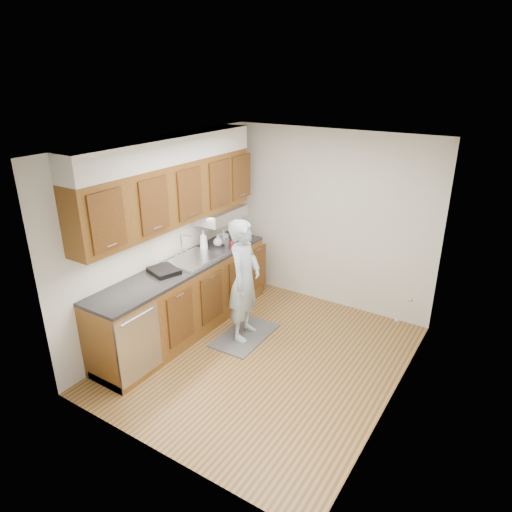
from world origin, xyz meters
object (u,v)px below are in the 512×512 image
at_px(dish_rack, 164,271).
at_px(person, 244,273).
at_px(soap_bottle_a, 204,240).
at_px(steel_can, 227,243).
at_px(soap_bottle_b, 224,236).
at_px(soap_bottle_c, 218,240).
at_px(soda_can, 233,245).

bearing_deg(dish_rack, person, 55.44).
height_order(soap_bottle_a, steel_can, soap_bottle_a).
relative_size(soap_bottle_b, soap_bottle_c, 1.22).
xyz_separation_m(person, dish_rack, (-0.76, -0.59, 0.06)).
bearing_deg(soda_can, steel_can, 162.71).
bearing_deg(dish_rack, soda_can, 94.13).
distance_m(soap_bottle_a, steel_can, 0.34).
relative_size(soap_bottle_a, steel_can, 2.40).
bearing_deg(soap_bottle_a, soda_can, 33.81).
bearing_deg(soap_bottle_c, soap_bottle_b, 89.81).
distance_m(person, soap_bottle_c, 0.91).
bearing_deg(soda_can, soap_bottle_a, -146.19).
relative_size(soap_bottle_c, dish_rack, 0.48).
bearing_deg(soap_bottle_a, dish_rack, -85.53).
bearing_deg(soda_can, person, -43.39).
xyz_separation_m(soap_bottle_b, steel_can, (0.13, -0.10, -0.04)).
distance_m(person, steel_can, 0.82).
bearing_deg(soap_bottle_a, person, -17.52).
relative_size(soap_bottle_c, soda_can, 1.45).
distance_m(person, soda_can, 0.70).
distance_m(soap_bottle_b, dish_rack, 1.22).
relative_size(soap_bottle_b, dish_rack, 0.59).
relative_size(person, soda_can, 15.09).
relative_size(soap_bottle_a, soda_can, 2.42).
bearing_deg(soap_bottle_b, soda_can, -28.98).
height_order(soap_bottle_b, dish_rack, soap_bottle_b).
xyz_separation_m(soap_bottle_a, dish_rack, (0.07, -0.86, -0.11)).
bearing_deg(soda_can, soap_bottle_c, 178.78).
height_order(soap_bottle_b, soap_bottle_c, soap_bottle_b).
xyz_separation_m(steel_can, dish_rack, (-0.13, -1.11, -0.03)).
relative_size(soda_can, dish_rack, 0.33).
relative_size(person, soap_bottle_c, 10.43).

